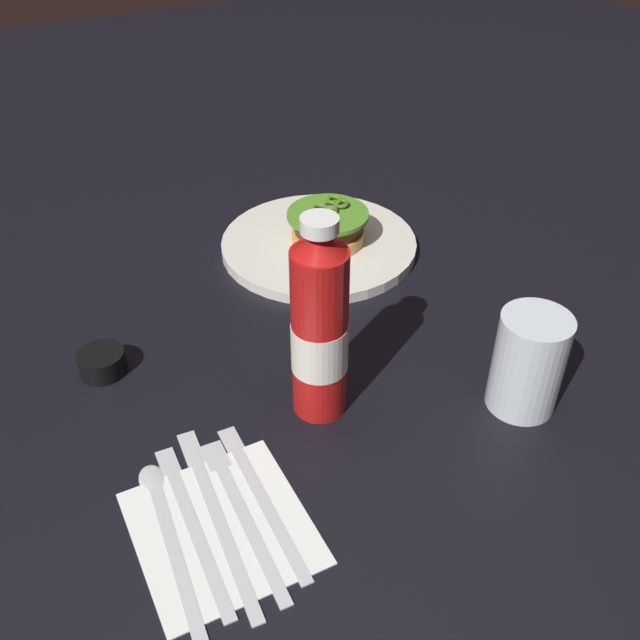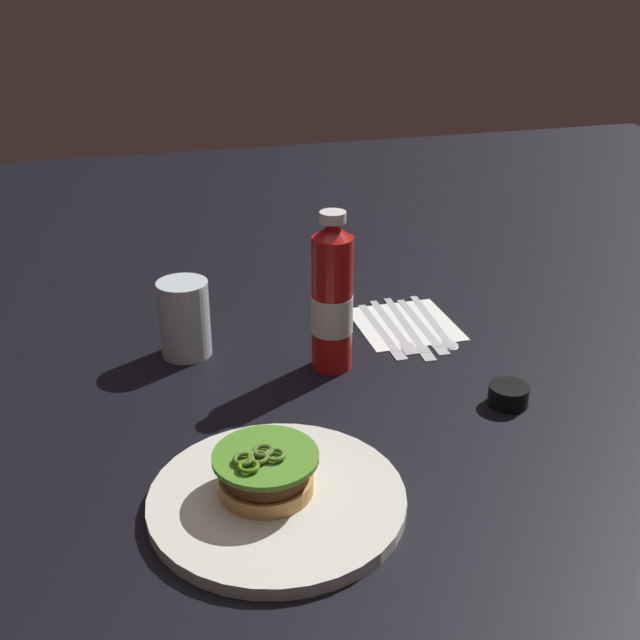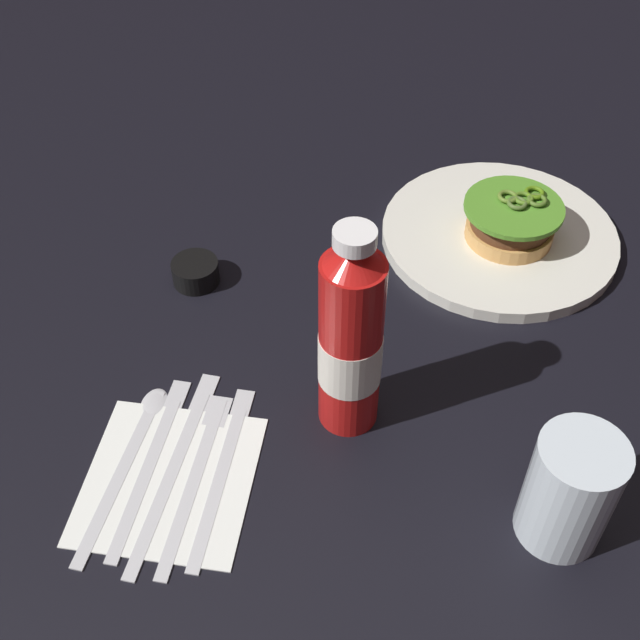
# 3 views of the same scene
# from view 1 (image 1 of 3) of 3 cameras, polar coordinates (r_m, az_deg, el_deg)

# --- Properties ---
(ground_plane) EXTENTS (3.00, 3.00, 0.00)m
(ground_plane) POSITION_cam_1_polar(r_m,az_deg,el_deg) (0.88, -1.20, 0.52)
(ground_plane) COLOR black
(dinner_plate) EXTENTS (0.27, 0.27, 0.01)m
(dinner_plate) POSITION_cam_1_polar(r_m,az_deg,el_deg) (1.01, -0.09, 6.10)
(dinner_plate) COLOR silver
(dinner_plate) RESTS_ON ground_plane
(burger_sandwich) EXTENTS (0.11, 0.11, 0.05)m
(burger_sandwich) POSITION_cam_1_polar(r_m,az_deg,el_deg) (0.99, 0.64, 7.53)
(burger_sandwich) COLOR tan
(burger_sandwich) RESTS_ON dinner_plate
(ketchup_bottle) EXTENTS (0.06, 0.06, 0.23)m
(ketchup_bottle) POSITION_cam_1_polar(r_m,az_deg,el_deg) (0.69, -0.04, -0.81)
(ketchup_bottle) COLOR red
(ketchup_bottle) RESTS_ON ground_plane
(water_glass) EXTENTS (0.07, 0.07, 0.11)m
(water_glass) POSITION_cam_1_polar(r_m,az_deg,el_deg) (0.76, 16.42, -3.31)
(water_glass) COLOR silver
(water_glass) RESTS_ON ground_plane
(condiment_cup) EXTENTS (0.05, 0.05, 0.03)m
(condiment_cup) POSITION_cam_1_polar(r_m,az_deg,el_deg) (0.83, -17.14, -3.27)
(condiment_cup) COLOR black
(condiment_cup) RESTS_ON ground_plane
(napkin) EXTENTS (0.16, 0.15, 0.00)m
(napkin) POSITION_cam_1_polar(r_m,az_deg,el_deg) (0.66, -7.93, -16.20)
(napkin) COLOR white
(napkin) RESTS_ON ground_plane
(butter_knife) EXTENTS (0.20, 0.02, 0.00)m
(butter_knife) POSITION_cam_1_polar(r_m,az_deg,el_deg) (0.68, -5.11, -13.18)
(butter_knife) COLOR silver
(butter_knife) RESTS_ON napkin
(fork_utensil) EXTENTS (0.20, 0.02, 0.00)m
(fork_utensil) POSITION_cam_1_polar(r_m,az_deg,el_deg) (0.68, -6.68, -14.19)
(fork_utensil) COLOR silver
(fork_utensil) RESTS_ON napkin
(table_knife) EXTENTS (0.23, 0.03, 0.00)m
(table_knife) POSITION_cam_1_polar(r_m,az_deg,el_deg) (0.68, -8.66, -14.28)
(table_knife) COLOR silver
(table_knife) RESTS_ON napkin
(steak_knife) EXTENTS (0.20, 0.02, 0.00)m
(steak_knife) POSITION_cam_1_polar(r_m,az_deg,el_deg) (0.67, -10.53, -15.03)
(steak_knife) COLOR silver
(steak_knife) RESTS_ON napkin
(spoon_utensil) EXTENTS (0.20, 0.03, 0.00)m
(spoon_utensil) POSITION_cam_1_polar(r_m,az_deg,el_deg) (0.67, -12.40, -15.33)
(spoon_utensil) COLOR silver
(spoon_utensil) RESTS_ON napkin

